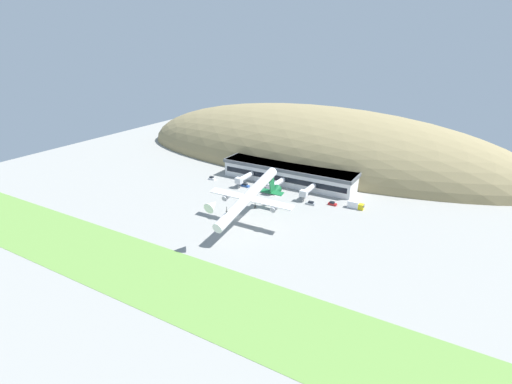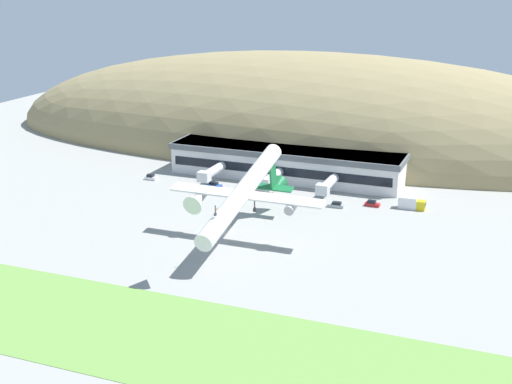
{
  "view_description": "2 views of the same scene",
  "coord_description": "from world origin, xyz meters",
  "px_view_note": "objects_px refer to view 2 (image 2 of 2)",
  "views": [
    {
      "loc": [
        84.68,
        -128.31,
        72.09
      ],
      "look_at": [
        9.91,
        -1.48,
        14.03
      ],
      "focal_mm": 28.0,
      "sensor_mm": 36.0,
      "label": 1
    },
    {
      "loc": [
        67.64,
        -147.21,
        61.54
      ],
      "look_at": [
        9.92,
        -1.34,
        11.77
      ],
      "focal_mm": 50.0,
      "sensor_mm": 36.0,
      "label": 2
    }
  ],
  "objects_px": {
    "terminal_building": "(288,160)",
    "service_car_3": "(372,204)",
    "service_car_1": "(214,185)",
    "cargo_airplane": "(244,193)",
    "service_car_0": "(336,205)",
    "service_car_2": "(151,177)",
    "traffic_cone_0": "(217,208)",
    "jetway_1": "(270,179)",
    "fuel_truck": "(260,190)",
    "box_truck": "(411,203)",
    "jetway_2": "(327,185)",
    "jetway_0": "(211,172)"
  },
  "relations": [
    {
      "from": "cargo_airplane",
      "to": "service_car_0",
      "type": "height_order",
      "value": "cargo_airplane"
    },
    {
      "from": "jetway_1",
      "to": "cargo_airplane",
      "type": "relative_size",
      "value": 0.26
    },
    {
      "from": "jetway_2",
      "to": "service_car_1",
      "type": "distance_m",
      "value": 33.71
    },
    {
      "from": "service_car_1",
      "to": "jetway_2",
      "type": "bearing_deg",
      "value": 3.19
    },
    {
      "from": "service_car_1",
      "to": "cargo_airplane",
      "type": "bearing_deg",
      "value": -55.96
    },
    {
      "from": "terminal_building",
      "to": "service_car_3",
      "type": "height_order",
      "value": "terminal_building"
    },
    {
      "from": "jetway_1",
      "to": "service_car_3",
      "type": "xyz_separation_m",
      "value": [
        29.93,
        -1.7,
        -3.32
      ]
    },
    {
      "from": "service_car_0",
      "to": "jetway_2",
      "type": "bearing_deg",
      "value": 125.24
    },
    {
      "from": "service_car_2",
      "to": "box_truck",
      "type": "height_order",
      "value": "box_truck"
    },
    {
      "from": "service_car_3",
      "to": "fuel_truck",
      "type": "bearing_deg",
      "value": -176.55
    },
    {
      "from": "fuel_truck",
      "to": "box_truck",
      "type": "height_order",
      "value": "fuel_truck"
    },
    {
      "from": "jetway_2",
      "to": "cargo_airplane",
      "type": "bearing_deg",
      "value": -103.58
    },
    {
      "from": "fuel_truck",
      "to": "cargo_airplane",
      "type": "bearing_deg",
      "value": -74.63
    },
    {
      "from": "cargo_airplane",
      "to": "jetway_1",
      "type": "bearing_deg",
      "value": 101.35
    },
    {
      "from": "jetway_0",
      "to": "service_car_0",
      "type": "xyz_separation_m",
      "value": [
        39.59,
        -5.94,
        -3.35
      ]
    },
    {
      "from": "terminal_building",
      "to": "service_car_0",
      "type": "height_order",
      "value": "terminal_building"
    },
    {
      "from": "jetway_1",
      "to": "jetway_2",
      "type": "bearing_deg",
      "value": 0.29
    },
    {
      "from": "service_car_1",
      "to": "box_truck",
      "type": "distance_m",
      "value": 56.83
    },
    {
      "from": "service_car_1",
      "to": "traffic_cone_0",
      "type": "bearing_deg",
      "value": -63.16
    },
    {
      "from": "cargo_airplane",
      "to": "box_truck",
      "type": "bearing_deg",
      "value": 49.29
    },
    {
      "from": "box_truck",
      "to": "traffic_cone_0",
      "type": "xyz_separation_m",
      "value": [
        -47.84,
        -19.42,
        -1.23
      ]
    },
    {
      "from": "fuel_truck",
      "to": "service_car_0",
      "type": "bearing_deg",
      "value": -6.37
    },
    {
      "from": "service_car_0",
      "to": "fuel_truck",
      "type": "height_order",
      "value": "fuel_truck"
    },
    {
      "from": "terminal_building",
      "to": "service_car_3",
      "type": "relative_size",
      "value": 17.86
    },
    {
      "from": "jetway_1",
      "to": "terminal_building",
      "type": "bearing_deg",
      "value": 91.57
    },
    {
      "from": "service_car_2",
      "to": "traffic_cone_0",
      "type": "bearing_deg",
      "value": -30.65
    },
    {
      "from": "terminal_building",
      "to": "service_car_3",
      "type": "bearing_deg",
      "value": -31.16
    },
    {
      "from": "jetway_0",
      "to": "service_car_2",
      "type": "distance_m",
      "value": 19.75
    },
    {
      "from": "jetway_0",
      "to": "box_truck",
      "type": "bearing_deg",
      "value": 0.15
    },
    {
      "from": "terminal_building",
      "to": "jetway_0",
      "type": "relative_size",
      "value": 5.08
    },
    {
      "from": "jetway_0",
      "to": "jetway_1",
      "type": "bearing_deg",
      "value": 0.74
    },
    {
      "from": "terminal_building",
      "to": "box_truck",
      "type": "distance_m",
      "value": 44.01
    },
    {
      "from": "jetway_0",
      "to": "jetway_2",
      "type": "relative_size",
      "value": 1.04
    },
    {
      "from": "service_car_1",
      "to": "service_car_3",
      "type": "xyz_separation_m",
      "value": [
        46.67,
        0.08,
        -0.01
      ]
    },
    {
      "from": "terminal_building",
      "to": "service_car_1",
      "type": "relative_size",
      "value": 15.75
    },
    {
      "from": "cargo_airplane",
      "to": "box_truck",
      "type": "height_order",
      "value": "cargo_airplane"
    },
    {
      "from": "jetway_2",
      "to": "cargo_airplane",
      "type": "relative_size",
      "value": 0.26
    },
    {
      "from": "jetway_0",
      "to": "service_car_1",
      "type": "bearing_deg",
      "value": -42.74
    },
    {
      "from": "jetway_0",
      "to": "fuel_truck",
      "type": "xyz_separation_m",
      "value": [
        16.61,
        -3.37,
        -2.47
      ]
    },
    {
      "from": "jetway_1",
      "to": "service_car_3",
      "type": "height_order",
      "value": "jetway_1"
    },
    {
      "from": "service_car_1",
      "to": "fuel_truck",
      "type": "height_order",
      "value": "fuel_truck"
    },
    {
      "from": "service_car_1",
      "to": "traffic_cone_0",
      "type": "relative_size",
      "value": 7.85
    },
    {
      "from": "service_car_2",
      "to": "traffic_cone_0",
      "type": "relative_size",
      "value": 6.35
    },
    {
      "from": "service_car_1",
      "to": "fuel_truck",
      "type": "relative_size",
      "value": 0.61
    },
    {
      "from": "jetway_0",
      "to": "cargo_airplane",
      "type": "xyz_separation_m",
      "value": [
        26.01,
        -37.57,
        7.89
      ]
    },
    {
      "from": "cargo_airplane",
      "to": "jetway_0",
      "type": "bearing_deg",
      "value": 124.69
    },
    {
      "from": "service_car_3",
      "to": "traffic_cone_0",
      "type": "xyz_separation_m",
      "value": [
        -37.71,
        -17.8,
        -0.39
      ]
    },
    {
      "from": "jetway_1",
      "to": "service_car_1",
      "type": "distance_m",
      "value": 17.16
    },
    {
      "from": "service_car_2",
      "to": "jetway_2",
      "type": "bearing_deg",
      "value": 1.86
    },
    {
      "from": "service_car_0",
      "to": "terminal_building",
      "type": "bearing_deg",
      "value": 133.42
    }
  ]
}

